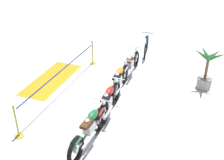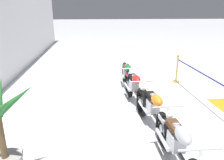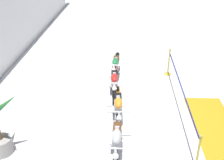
% 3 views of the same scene
% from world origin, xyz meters
% --- Properties ---
extents(ground_plane, '(120.00, 120.00, 0.00)m').
position_xyz_m(ground_plane, '(0.00, 0.00, 0.00)').
color(ground_plane, silver).
extents(motorcycle_silver_0, '(2.19, 0.62, 0.92)m').
position_xyz_m(motorcycle_silver_0, '(-2.12, 0.49, 0.45)').
color(motorcycle_silver_0, black).
rests_on(motorcycle_silver_0, ground).
extents(motorcycle_orange_1, '(2.34, 0.62, 0.92)m').
position_xyz_m(motorcycle_orange_1, '(-0.70, 0.51, 0.46)').
color(motorcycle_orange_1, black).
rests_on(motorcycle_orange_1, ground).
extents(motorcycle_red_2, '(2.36, 0.62, 0.96)m').
position_xyz_m(motorcycle_red_2, '(0.71, 0.68, 0.48)').
color(motorcycle_red_2, black).
rests_on(motorcycle_red_2, ground).
extents(motorcycle_green_3, '(2.31, 0.62, 0.95)m').
position_xyz_m(motorcycle_green_3, '(1.99, 0.69, 0.47)').
color(motorcycle_green_3, black).
rests_on(motorcycle_green_3, ground).
extents(potted_palm_left_of_row, '(0.94, 1.11, 1.65)m').
position_xyz_m(potted_palm_left_of_row, '(-2.09, 3.31, 0.68)').
color(potted_palm_left_of_row, gray).
rests_on(potted_palm_left_of_row, ground).
extents(stanchion_mid_left, '(0.28, 0.28, 1.05)m').
position_xyz_m(stanchion_mid_left, '(2.52, -1.30, 0.36)').
color(stanchion_mid_left, gold).
rests_on(stanchion_mid_left, ground).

